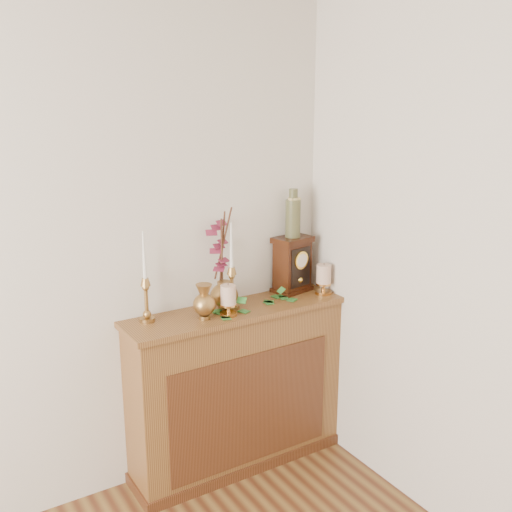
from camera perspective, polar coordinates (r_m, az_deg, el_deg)
room_walls at (r=0.62m, az=-18.78°, el=-19.87°), size 4.08×4.58×2.64m
console_shelf at (r=3.39m, az=-1.78°, el=-12.83°), size 1.24×0.34×0.93m
candlestick_left at (r=3.01m, az=-10.44°, el=-3.46°), size 0.08×0.08×0.46m
candlestick_center at (r=3.14m, az=-2.33°, el=-2.39°), size 0.08×0.08×0.47m
bud_vase at (r=3.02m, az=-4.96°, el=-4.39°), size 0.11×0.11×0.18m
ginger_jar at (r=3.16m, az=-3.49°, el=-0.51°), size 0.23×0.24×0.55m
pillar_candle_left at (r=3.06m, az=-2.65°, el=-4.08°), size 0.09×0.09×0.17m
pillar_candle_right at (r=3.41m, az=6.47°, el=-2.07°), size 0.09×0.09×0.18m
ivy_garland at (r=3.17m, az=-0.64°, el=-4.87°), size 0.47×0.24×0.09m
mantel_clock at (r=3.42m, az=3.50°, el=-0.84°), size 0.24×0.19×0.32m
ceramic_vase at (r=3.36m, az=3.54°, el=3.86°), size 0.08×0.08×0.27m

